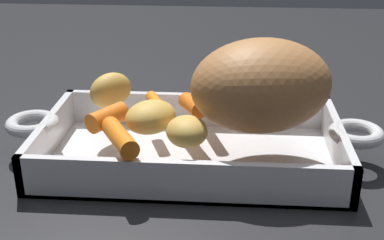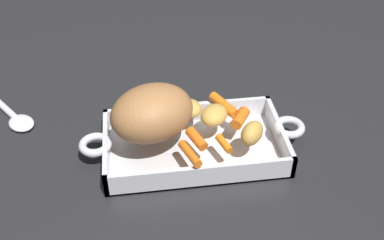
{
  "view_description": "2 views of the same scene",
  "coord_description": "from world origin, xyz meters",
  "px_view_note": "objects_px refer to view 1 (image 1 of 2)",
  "views": [
    {
      "loc": [
        0.04,
        -0.54,
        0.29
      ],
      "look_at": [
        0.0,
        -0.02,
        0.06
      ],
      "focal_mm": 48.87,
      "sensor_mm": 36.0,
      "label": 1
    },
    {
      "loc": [
        0.1,
        0.66,
        0.62
      ],
      "look_at": [
        0.0,
        -0.01,
        0.07
      ],
      "focal_mm": 43.55,
      "sensor_mm": 36.0,
      "label": 2
    }
  ],
  "objects_px": {
    "roasting_dish": "(191,148)",
    "potato_near_roast": "(151,117)",
    "baby_carrot_center_left": "(190,105)",
    "pork_roast": "(261,85)",
    "baby_carrot_northwest": "(120,137)",
    "potato_golden_large": "(111,90)",
    "baby_carrot_southwest": "(155,101)",
    "baby_carrot_northeast": "(209,96)",
    "baby_carrot_center_right": "(107,117)",
    "potato_halved": "(185,131)"
  },
  "relations": [
    {
      "from": "roasting_dish",
      "to": "potato_near_roast",
      "type": "distance_m",
      "value": 0.07
    },
    {
      "from": "potato_near_roast",
      "to": "roasting_dish",
      "type": "bearing_deg",
      "value": 32.28
    },
    {
      "from": "baby_carrot_center_left",
      "to": "potato_near_roast",
      "type": "xyz_separation_m",
      "value": [
        -0.04,
        -0.06,
        0.01
      ]
    },
    {
      "from": "pork_roast",
      "to": "baby_carrot_northwest",
      "type": "distance_m",
      "value": 0.16
    },
    {
      "from": "potato_golden_large",
      "to": "potato_near_roast",
      "type": "xyz_separation_m",
      "value": [
        0.06,
        -0.07,
        -0.0
      ]
    },
    {
      "from": "baby_carrot_center_left",
      "to": "potato_near_roast",
      "type": "height_order",
      "value": "potato_near_roast"
    },
    {
      "from": "baby_carrot_southwest",
      "to": "baby_carrot_center_left",
      "type": "distance_m",
      "value": 0.05
    },
    {
      "from": "baby_carrot_southwest",
      "to": "baby_carrot_northeast",
      "type": "xyz_separation_m",
      "value": [
        0.06,
        0.02,
        0.0
      ]
    },
    {
      "from": "baby_carrot_center_right",
      "to": "potato_golden_large",
      "type": "distance_m",
      "value": 0.06
    },
    {
      "from": "baby_carrot_center_right",
      "to": "baby_carrot_center_left",
      "type": "bearing_deg",
      "value": 27.71
    },
    {
      "from": "pork_roast",
      "to": "baby_carrot_center_left",
      "type": "distance_m",
      "value": 0.1
    },
    {
      "from": "potato_golden_large",
      "to": "potato_near_roast",
      "type": "relative_size",
      "value": 0.93
    },
    {
      "from": "baby_carrot_center_left",
      "to": "potato_halved",
      "type": "relative_size",
      "value": 1.0
    },
    {
      "from": "baby_carrot_northwest",
      "to": "potato_golden_large",
      "type": "distance_m",
      "value": 0.11
    },
    {
      "from": "potato_halved",
      "to": "baby_carrot_center_left",
      "type": "bearing_deg",
      "value": 90.64
    },
    {
      "from": "baby_carrot_northwest",
      "to": "baby_carrot_center_right",
      "type": "bearing_deg",
      "value": 116.23
    },
    {
      "from": "roasting_dish",
      "to": "baby_carrot_southwest",
      "type": "height_order",
      "value": "baby_carrot_southwest"
    },
    {
      "from": "baby_carrot_northwest",
      "to": "pork_roast",
      "type": "bearing_deg",
      "value": 21.53
    },
    {
      "from": "baby_carrot_center_right",
      "to": "baby_carrot_northwest",
      "type": "height_order",
      "value": "baby_carrot_center_right"
    },
    {
      "from": "baby_carrot_center_left",
      "to": "baby_carrot_northeast",
      "type": "xyz_separation_m",
      "value": [
        0.02,
        0.04,
        -0.0
      ]
    },
    {
      "from": "pork_roast",
      "to": "baby_carrot_northeast",
      "type": "relative_size",
      "value": 2.29
    },
    {
      "from": "baby_carrot_center_left",
      "to": "baby_carrot_northwest",
      "type": "height_order",
      "value": "same"
    },
    {
      "from": "roasting_dish",
      "to": "baby_carrot_center_left",
      "type": "distance_m",
      "value": 0.05
    },
    {
      "from": "baby_carrot_southwest",
      "to": "potato_golden_large",
      "type": "distance_m",
      "value": 0.05
    },
    {
      "from": "roasting_dish",
      "to": "baby_carrot_southwest",
      "type": "xyz_separation_m",
      "value": [
        -0.05,
        0.05,
        0.04
      ]
    },
    {
      "from": "baby_carrot_northeast",
      "to": "baby_carrot_southwest",
      "type": "bearing_deg",
      "value": -163.91
    },
    {
      "from": "baby_carrot_northeast",
      "to": "pork_roast",
      "type": "bearing_deg",
      "value": -50.31
    },
    {
      "from": "baby_carrot_center_right",
      "to": "potato_halved",
      "type": "height_order",
      "value": "potato_halved"
    },
    {
      "from": "baby_carrot_northeast",
      "to": "potato_near_roast",
      "type": "xyz_separation_m",
      "value": [
        -0.06,
        -0.09,
        0.01
      ]
    },
    {
      "from": "roasting_dish",
      "to": "potato_golden_large",
      "type": "bearing_deg",
      "value": 158.01
    },
    {
      "from": "roasting_dish",
      "to": "pork_roast",
      "type": "bearing_deg",
      "value": -5.4
    },
    {
      "from": "potato_halved",
      "to": "potato_near_roast",
      "type": "distance_m",
      "value": 0.05
    },
    {
      "from": "pork_roast",
      "to": "baby_carrot_southwest",
      "type": "height_order",
      "value": "pork_roast"
    },
    {
      "from": "baby_carrot_northwest",
      "to": "potato_near_roast",
      "type": "distance_m",
      "value": 0.05
    },
    {
      "from": "baby_carrot_center_left",
      "to": "potato_halved",
      "type": "bearing_deg",
      "value": -89.36
    },
    {
      "from": "potato_golden_large",
      "to": "baby_carrot_southwest",
      "type": "bearing_deg",
      "value": 5.84
    },
    {
      "from": "pork_roast",
      "to": "baby_carrot_northeast",
      "type": "bearing_deg",
      "value": 129.69
    },
    {
      "from": "baby_carrot_center_right",
      "to": "baby_carrot_northeast",
      "type": "height_order",
      "value": "baby_carrot_center_right"
    },
    {
      "from": "baby_carrot_southwest",
      "to": "potato_golden_large",
      "type": "relative_size",
      "value": 0.72
    },
    {
      "from": "baby_carrot_center_right",
      "to": "baby_carrot_northwest",
      "type": "bearing_deg",
      "value": -63.77
    },
    {
      "from": "baby_carrot_northeast",
      "to": "baby_carrot_northwest",
      "type": "bearing_deg",
      "value": -123.65
    },
    {
      "from": "baby_carrot_northeast",
      "to": "potato_golden_large",
      "type": "bearing_deg",
      "value": -168.38
    },
    {
      "from": "roasting_dish",
      "to": "baby_carrot_center_right",
      "type": "relative_size",
      "value": 9.1
    },
    {
      "from": "roasting_dish",
      "to": "potato_near_roast",
      "type": "relative_size",
      "value": 7.16
    },
    {
      "from": "baby_carrot_center_left",
      "to": "baby_carrot_northeast",
      "type": "bearing_deg",
      "value": 60.4
    },
    {
      "from": "roasting_dish",
      "to": "baby_carrot_northwest",
      "type": "relative_size",
      "value": 6.02
    },
    {
      "from": "pork_roast",
      "to": "baby_carrot_southwest",
      "type": "relative_size",
      "value": 3.86
    },
    {
      "from": "baby_carrot_center_left",
      "to": "baby_carrot_northeast",
      "type": "relative_size",
      "value": 0.71
    },
    {
      "from": "roasting_dish",
      "to": "baby_carrot_northeast",
      "type": "distance_m",
      "value": 0.08
    },
    {
      "from": "baby_carrot_center_right",
      "to": "roasting_dish",
      "type": "bearing_deg",
      "value": 11.01
    }
  ]
}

